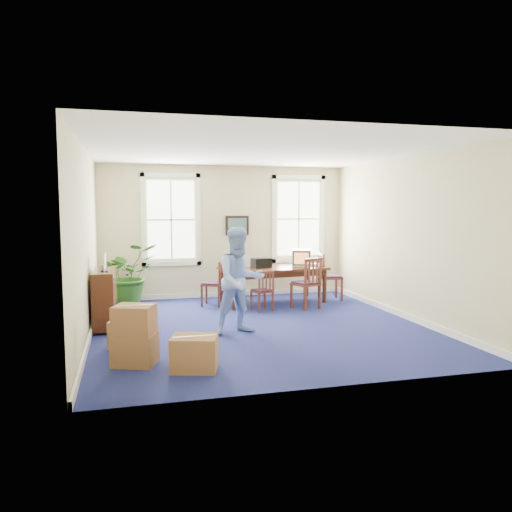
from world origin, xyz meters
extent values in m
plane|color=navy|center=(0.00, 0.00, 0.00)|extent=(6.50, 6.50, 0.00)
plane|color=white|center=(0.00, 0.00, 3.20)|extent=(6.50, 6.50, 0.00)
plane|color=beige|center=(0.00, 3.25, 1.60)|extent=(6.50, 0.00, 6.50)
plane|color=beige|center=(0.00, -3.25, 1.60)|extent=(6.50, 0.00, 6.50)
plane|color=beige|center=(-3.00, 0.00, 1.60)|extent=(0.00, 6.50, 6.50)
plane|color=beige|center=(3.00, 0.00, 1.60)|extent=(0.00, 6.50, 6.50)
cube|color=white|center=(0.00, 3.22, 0.06)|extent=(6.00, 0.04, 0.12)
cube|color=white|center=(-2.97, 0.00, 0.06)|extent=(0.04, 6.50, 0.12)
cube|color=white|center=(2.97, 0.00, 0.06)|extent=(0.04, 6.50, 0.12)
cube|color=white|center=(1.96, 2.16, 0.85)|extent=(0.21, 0.25, 0.06)
cube|color=black|center=(0.65, 2.22, 0.92)|extent=(0.48, 0.36, 0.21)
imported|color=#96B5FF|center=(-0.45, -0.39, 0.93)|extent=(1.01, 0.85, 1.86)
cube|color=#411E10|center=(-2.75, 0.68, 0.51)|extent=(0.40, 1.31, 1.02)
imported|color=#204C12|center=(-2.33, 2.66, 0.70)|extent=(1.59, 1.50, 1.40)
camera|label=1|loc=(-2.34, -8.76, 2.20)|focal=35.00mm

